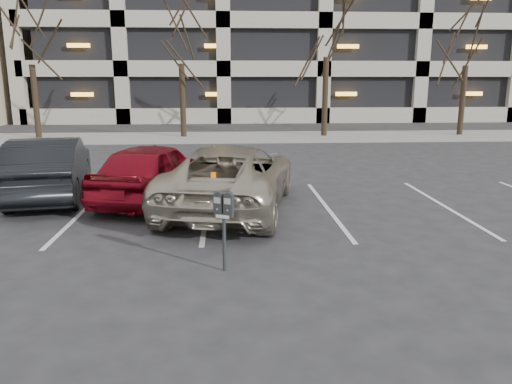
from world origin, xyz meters
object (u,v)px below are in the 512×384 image
tree_b (180,16)px  car_dark (49,168)px  tree_c (328,5)px  car_red (152,171)px  tree_a (27,16)px  parking_meter (224,212)px  suv_silver (230,177)px  tree_d (470,20)px

tree_b → car_dark: size_ratio=1.73×
tree_c → car_dark: size_ratio=1.89×
tree_b → tree_c: 7.02m
tree_c → car_red: (-6.74, -12.68, -5.58)m
car_dark → tree_a: bearing=-79.5°
parking_meter → suv_silver: size_ratio=0.22×
tree_c → parking_meter: tree_c is taller
tree_b → suv_silver: 14.67m
tree_a → suv_silver: tree_a is taller
tree_b → tree_d: tree_b is taller
suv_silver → car_dark: (-4.53, 1.39, 0.01)m
tree_a → car_red: size_ratio=1.84×
tree_b → car_red: 13.66m
parking_meter → car_dark: size_ratio=0.27×
suv_silver → tree_d: bearing=-119.5°
tree_a → tree_b: tree_b is taller
parking_meter → suv_silver: suv_silver is taller
tree_b → parking_meter: (2.01, -17.41, -4.83)m
suv_silver → tree_c: bearing=-98.1°
tree_c → car_dark: tree_c is taller
tree_b → parking_meter: 18.18m
tree_d → suv_silver: (-11.84, -13.61, -4.93)m
tree_d → tree_a: bearing=180.0°
tree_c → parking_meter: 18.88m
tree_c → tree_d: 7.03m
tree_a → tree_d: bearing=0.0°
car_red → car_dark: bearing=5.4°
tree_b → car_red: bearing=-88.8°
car_dark → parking_meter: bearing=119.9°
tree_a → suv_silver: size_ratio=1.37×
tree_b → suv_silver: bearing=-81.0°
tree_b → car_dark: bearing=-101.0°
suv_silver → car_red: suv_silver is taller
parking_meter → car_red: (-1.76, 4.73, -0.23)m
tree_b → suv_silver: size_ratio=1.39×
tree_b → tree_d: size_ratio=1.02×
tree_a → car_red: (7.26, -12.68, -4.97)m
tree_a → car_red: bearing=-60.2°
parking_meter → car_dark: car_dark is taller
tree_c → suv_silver: size_ratio=1.51×
car_red → suv_silver: bearing=169.5°
tree_c → car_red: 15.41m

